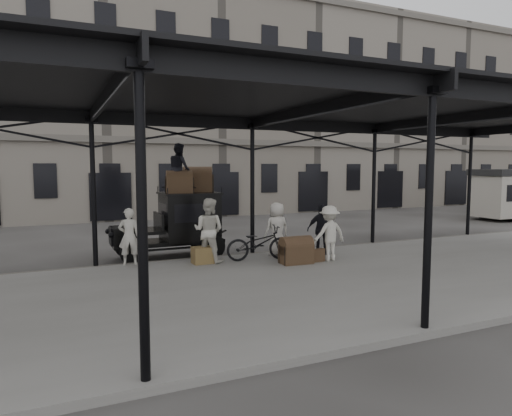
{
  "coord_description": "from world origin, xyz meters",
  "views": [
    {
      "loc": [
        -6.06,
        -11.88,
        3.06
      ],
      "look_at": [
        -0.05,
        1.6,
        1.7
      ],
      "focal_mm": 32.0,
      "sensor_mm": 36.0,
      "label": 1
    }
  ],
  "objects_px": {
    "taxi": "(180,222)",
    "bicycle": "(259,243)",
    "porter_left": "(129,236)",
    "porter_official": "(322,229)",
    "steamer_trunk_roof_near": "(179,184)",
    "steamer_trunk_platform": "(296,252)"
  },
  "relations": [
    {
      "from": "porter_official",
      "to": "steamer_trunk_roof_near",
      "type": "height_order",
      "value": "steamer_trunk_roof_near"
    },
    {
      "from": "taxi",
      "to": "bicycle",
      "type": "distance_m",
      "value": 2.95
    },
    {
      "from": "taxi",
      "to": "porter_left",
      "type": "bearing_deg",
      "value": -147.09
    },
    {
      "from": "taxi",
      "to": "bicycle",
      "type": "xyz_separation_m",
      "value": [
        1.9,
        -2.19,
        -0.52
      ]
    },
    {
      "from": "taxi",
      "to": "steamer_trunk_roof_near",
      "type": "bearing_deg",
      "value": -108.07
    },
    {
      "from": "porter_official",
      "to": "steamer_trunk_platform",
      "type": "bearing_deg",
      "value": 56.26
    },
    {
      "from": "porter_left",
      "to": "porter_official",
      "type": "bearing_deg",
      "value": 177.81
    },
    {
      "from": "porter_official",
      "to": "steamer_trunk_platform",
      "type": "height_order",
      "value": "porter_official"
    },
    {
      "from": "porter_left",
      "to": "steamer_trunk_platform",
      "type": "xyz_separation_m",
      "value": [
        4.59,
        -1.87,
        -0.5
      ]
    },
    {
      "from": "porter_left",
      "to": "bicycle",
      "type": "height_order",
      "value": "porter_left"
    },
    {
      "from": "steamer_trunk_platform",
      "to": "steamer_trunk_roof_near",
      "type": "bearing_deg",
      "value": 136.65
    },
    {
      "from": "porter_official",
      "to": "bicycle",
      "type": "relative_size",
      "value": 0.82
    },
    {
      "from": "taxi",
      "to": "steamer_trunk_platform",
      "type": "distance_m",
      "value": 4.17
    },
    {
      "from": "taxi",
      "to": "steamer_trunk_roof_near",
      "type": "relative_size",
      "value": 4.36
    },
    {
      "from": "porter_official",
      "to": "bicycle",
      "type": "height_order",
      "value": "porter_official"
    },
    {
      "from": "bicycle",
      "to": "steamer_trunk_platform",
      "type": "bearing_deg",
      "value": -127.78
    },
    {
      "from": "porter_official",
      "to": "taxi",
      "type": "bearing_deg",
      "value": -2.38
    },
    {
      "from": "porter_left",
      "to": "steamer_trunk_roof_near",
      "type": "bearing_deg",
      "value": -144.34
    },
    {
      "from": "taxi",
      "to": "porter_left",
      "type": "xyz_separation_m",
      "value": [
        -1.86,
        -1.21,
        -0.21
      ]
    },
    {
      "from": "porter_left",
      "to": "steamer_trunk_platform",
      "type": "bearing_deg",
      "value": 165.24
    },
    {
      "from": "bicycle",
      "to": "porter_left",
      "type": "bearing_deg",
      "value": 84.74
    },
    {
      "from": "steamer_trunk_roof_near",
      "to": "steamer_trunk_platform",
      "type": "distance_m",
      "value": 4.45
    }
  ]
}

